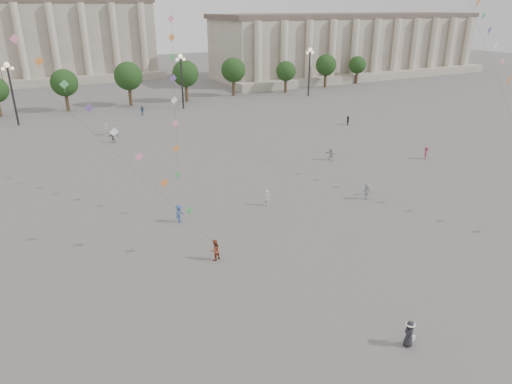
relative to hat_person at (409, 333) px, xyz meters
name	(u,v)px	position (x,y,z in m)	size (l,w,h in m)	color
ground	(324,344)	(-4.48, 2.45, -0.91)	(360.00, 360.00, 0.00)	#5B5956
hall_east	(350,45)	(70.52, 96.34, 7.52)	(84.00, 26.22, 17.20)	gray
hall_central	(61,25)	(-4.48, 131.67, 13.33)	(48.30, 34.30, 35.50)	gray
tree_row	(96,81)	(-4.48, 80.45, 4.49)	(137.12, 5.12, 8.00)	#36271B
lamp_post_mid_west	(10,82)	(-19.48, 72.45, 6.45)	(2.00, 0.90, 10.65)	#262628
lamp_post_mid_east	(181,71)	(10.52, 72.45, 6.45)	(2.00, 0.90, 10.65)	#262628
lamp_post_far_east	(310,63)	(40.52, 72.45, 6.45)	(2.00, 0.90, 10.65)	#262628
person_crowd_0	(142,110)	(1.68, 70.45, -0.02)	(1.03, 0.43, 1.76)	navy
person_crowd_4	(106,129)	(-7.09, 58.93, -0.01)	(1.66, 0.53, 1.79)	white
person_crowd_6	(367,192)	(12.72, 19.01, -0.01)	(1.15, 0.66, 1.78)	slate
person_crowd_7	(331,154)	(17.29, 31.75, -0.02)	(1.64, 0.52, 1.77)	#B6B7B3
person_crowd_8	(426,153)	(29.01, 26.23, -0.07)	(1.08, 0.62, 1.67)	maroon
person_crowd_9	(348,120)	(31.55, 46.42, -0.13)	(1.44, 0.46, 1.55)	#212327
person_crowd_12	(113,137)	(-6.96, 53.91, -0.01)	(1.66, 0.53, 1.79)	slate
person_crowd_13	(267,198)	(2.44, 22.50, -0.05)	(0.62, 0.41, 1.71)	silver
kite_flyer_0	(215,250)	(-6.56, 14.83, 0.00)	(0.88, 0.68, 1.81)	brown
kite_flyer_1	(180,214)	(-6.88, 22.85, 0.00)	(1.18, 0.68, 1.82)	#394D80
hat_person	(409,333)	(0.00, 0.00, 0.00)	(1.01, 0.88, 1.74)	black
kite_train_east	(475,1)	(30.30, 23.63, 18.92)	(19.59, 36.69, 54.08)	#3F3F3F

